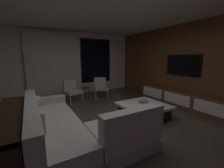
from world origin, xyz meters
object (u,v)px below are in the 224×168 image
Objects in this scene: console_table_behind_couch at (11,132)px; coffee_table at (144,110)px; accent_chair_by_curtain at (72,90)px; mounted_tv at (182,65)px; sectional_couch at (70,129)px; side_stool at (86,89)px; accent_chair_near_window at (101,86)px; media_console at (182,99)px; book_stack_on_coffee_table at (143,102)px.

coffee_table is at bearing 1.92° from console_table_behind_couch.
accent_chair_by_curtain is 0.65× the size of mounted_tv.
sectional_couch is at bearing -173.52° from coffee_table.
mounted_tv reaches higher than sectional_couch.
coffee_table is 2.94m from console_table_behind_couch.
sectional_couch is at bearing -8.17° from console_table_behind_couch.
side_stool is 0.22× the size of console_table_behind_couch.
mounted_tv reaches higher than accent_chair_near_window.
accent_chair_by_curtain is at bearing 140.61° from media_console.
media_console is at bearing -46.62° from side_stool.
mounted_tv is (1.92, -2.31, 0.92)m from accent_chair_near_window.
accent_chair_near_window is 3.87m from console_table_behind_couch.
coffee_table is 1.66m from media_console.
coffee_table is 2.52m from accent_chair_near_window.
accent_chair_near_window reaches higher than console_table_behind_couch.
side_stool is at bearing 49.62° from console_table_behind_couch.
accent_chair_near_window is 0.64m from side_stool.
accent_chair_near_window reaches higher than side_stool.
sectional_couch is 3.69m from media_console.
book_stack_on_coffee_table is (2.06, 0.32, 0.10)m from sectional_couch.
side_stool is at bearing 107.29° from book_stack_on_coffee_table.
book_stack_on_coffee_table is 2.42m from accent_chair_near_window.
book_stack_on_coffee_table is at bearing -176.54° from mounted_tv.
accent_chair_near_window is at bearing -0.37° from side_stool.
sectional_couch is 2.76m from accent_chair_by_curtain.
sectional_couch reaches higher than side_stool.
mounted_tv reaches higher than media_console.
media_console is 1.48× the size of console_table_behind_couch.
book_stack_on_coffee_table is at bearing 3.70° from console_table_behind_couch.
coffee_table is at bearing -62.05° from accent_chair_by_curtain.
accent_chair_near_window and accent_chair_by_curtain have the same top height.
book_stack_on_coffee_table is 0.37× the size of accent_chair_near_window.
console_table_behind_couch reaches higher than book_stack_on_coffee_table.
media_console is at bearing -3.16° from book_stack_on_coffee_table.
accent_chair_by_curtain is 1.70× the size of side_stool.
sectional_couch is 2.09m from book_stack_on_coffee_table.
accent_chair_near_window is 0.65× the size of mounted_tv.
accent_chair_near_window is 3.14m from mounted_tv.
media_console is at bearing -132.46° from mounted_tv.
accent_chair_by_curtain is 3.01m from console_table_behind_couch.
accent_chair_by_curtain is 0.37× the size of console_table_behind_couch.
book_stack_on_coffee_table is (0.04, 0.09, 0.21)m from coffee_table.
mounted_tv is (1.80, 0.11, 0.96)m from book_stack_on_coffee_table.
accent_chair_near_window reaches higher than coffee_table.
coffee_table is 0.55× the size of console_table_behind_couch.
accent_chair_by_curtain is at bearing -175.83° from accent_chair_near_window.
accent_chair_by_curtain is at bearing 117.95° from coffee_table.
media_console is at bearing 1.28° from console_table_behind_couch.
mounted_tv is (2.55, -2.31, 0.98)m from side_stool.
sectional_couch is 8.72× the size of book_stack_on_coffee_table.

